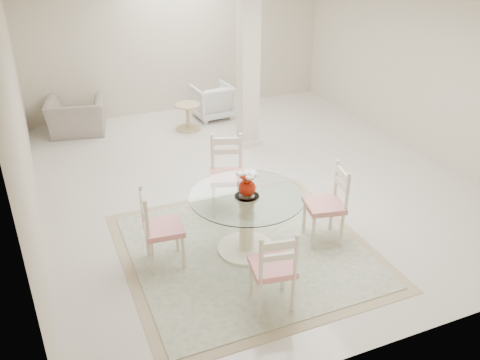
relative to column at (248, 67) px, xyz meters
name	(u,v)px	position (x,y,z in m)	size (l,w,h in m)	color
ground	(251,180)	(-0.50, -1.30, -1.35)	(7.00, 7.00, 0.00)	silver
room_shell	(253,57)	(-0.50, -1.30, 0.51)	(6.02, 7.02, 2.71)	beige
column	(248,67)	(0.00, 0.00, 0.00)	(0.30, 0.30, 2.70)	beige
area_rug	(247,250)	(-1.29, -2.94, -1.34)	(2.84, 2.84, 0.02)	tan
dining_table	(247,223)	(-1.29, -2.94, -0.97)	(1.30, 1.30, 0.75)	#F5EBC9
red_vase	(247,183)	(-1.28, -2.94, -0.44)	(0.23, 0.22, 0.30)	#A61705
dining_chair_east	(330,199)	(-0.28, -3.09, -0.79)	(0.51, 0.51, 1.07)	#F4E7C8
dining_chair_north	(227,169)	(-1.13, -1.93, -0.75)	(0.58, 0.58, 1.14)	beige
dining_chair_west	(157,223)	(-2.30, -2.80, -0.80)	(0.45, 0.45, 1.04)	#EEE0C4
dining_chair_south	(274,264)	(-1.43, -3.95, -0.81)	(0.47, 0.47, 1.03)	#F1E4C6
recliner_taupe	(77,116)	(-2.66, 1.62, -1.03)	(0.99, 0.87, 0.64)	gray
armchair_white	(212,101)	(-0.12, 1.46, -1.02)	(0.70, 0.72, 0.66)	white
side_table	(188,118)	(-0.75, 1.03, -1.12)	(0.47, 0.47, 0.49)	tan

